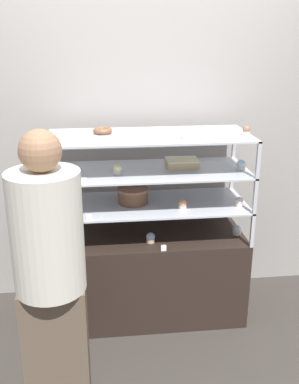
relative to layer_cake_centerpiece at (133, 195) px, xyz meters
The scene contains 27 objects.
ground_plane 0.96m from the layer_cake_centerpiece, 14.12° to the right, with size 20.00×20.00×0.00m, color #38332D.
back_wall 0.54m from the layer_cake_centerpiece, 73.75° to the left, with size 8.00×0.05×2.60m.
display_base 0.63m from the layer_cake_centerpiece, 14.12° to the right, with size 1.36×0.55×0.65m.
display_riser_lower 0.14m from the layer_cake_centerpiece, 14.12° to the right, with size 1.36×0.55×0.24m.
display_riser_middle 0.21m from the layer_cake_centerpiece, 14.12° to the right, with size 1.36×0.55×0.24m.
display_riser_upper 0.44m from the layer_cake_centerpiece, 14.12° to the right, with size 1.36×0.55×0.24m.
layer_cake_centerpiece is the anchor object (origin of this frame).
sheet_cake_frosted 0.41m from the layer_cake_centerpiece, ahead, with size 0.22×0.17×0.06m.
cupcake_0 0.59m from the layer_cake_centerpiece, 168.54° to the right, with size 0.06×0.06×0.07m.
cupcake_1 0.32m from the layer_cake_centerpiece, 52.70° to the right, with size 0.06×0.06×0.07m.
cupcake_2 0.79m from the layer_cake_centerpiece, ahead, with size 0.06×0.06×0.07m.
price_tag_0 0.44m from the layer_cake_centerpiece, 57.70° to the right, with size 0.04×0.00×0.04m.
cupcake_3 0.52m from the layer_cake_centerpiece, 163.43° to the right, with size 0.06×0.06×0.07m.
cupcake_4 0.36m from the layer_cake_centerpiece, 25.43° to the right, with size 0.06×0.06×0.07m.
cupcake_5 0.74m from the layer_cake_centerpiece, 12.05° to the right, with size 0.06×0.06×0.07m.
price_tag_1 0.42m from the layer_cake_centerpiece, 136.66° to the right, with size 0.04×0.00×0.04m.
cupcake_6 0.56m from the layer_cake_centerpiece, 168.26° to the right, with size 0.06×0.06×0.07m.
cupcake_7 0.26m from the layer_cake_centerpiece, 138.48° to the right, with size 0.06×0.06×0.07m.
cupcake_8 0.78m from the layer_cake_centerpiece, ahead, with size 0.06×0.06×0.07m.
price_tag_2 0.48m from the layer_cake_centerpiece, 138.65° to the right, with size 0.04×0.00×0.04m.
cupcake_9 0.69m from the layer_cake_centerpiece, 169.21° to the right, with size 0.05×0.05×0.07m.
cupcake_10 0.48m from the layer_cake_centerpiece, 140.57° to the right, with size 0.05×0.05×0.07m.
cupcake_11 0.60m from the layer_cake_centerpiece, 28.28° to the right, with size 0.05×0.05×0.07m.
cupcake_12 0.89m from the layer_cake_centerpiece, ahead, with size 0.05×0.05×0.07m.
price_tag_3 0.79m from the layer_cake_centerpiece, 26.33° to the right, with size 0.04×0.00×0.04m.
donut_glazed 0.50m from the layer_cake_centerpiece, 164.94° to the left, with size 0.13×0.13×0.04m.
customer_figure 0.97m from the layer_cake_centerpiece, 121.45° to the right, with size 0.37×0.37×1.60m.
Camera 1 is at (-0.33, -2.92, 2.03)m, focal length 42.00 mm.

